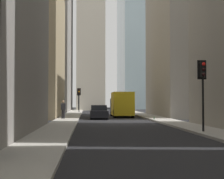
{
  "coord_description": "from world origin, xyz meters",
  "views": [
    {
      "loc": [
        -29.28,
        2.6,
        1.86
      ],
      "look_at": [
        16.95,
        -0.76,
        3.4
      ],
      "focal_mm": 54.88,
      "sensor_mm": 36.0,
      "label": 1
    }
  ],
  "objects_px": {
    "traffic_light_far_junction": "(78,95)",
    "discarded_bottle": "(154,118)",
    "sedan_black": "(99,112)",
    "pedestrian": "(63,109)",
    "traffic_light_midblock": "(79,95)",
    "delivery_truck": "(122,104)",
    "traffic_light_foreground": "(203,79)"
  },
  "relations": [
    {
      "from": "delivery_truck",
      "to": "traffic_light_far_junction",
      "type": "distance_m",
      "value": 23.05
    },
    {
      "from": "delivery_truck",
      "to": "traffic_light_midblock",
      "type": "distance_m",
      "value": 14.19
    },
    {
      "from": "traffic_light_midblock",
      "to": "traffic_light_far_junction",
      "type": "height_order",
      "value": "traffic_light_far_junction"
    },
    {
      "from": "traffic_light_foreground",
      "to": "sedan_black",
      "type": "bearing_deg",
      "value": 17.85
    },
    {
      "from": "sedan_black",
      "to": "traffic_light_foreground",
      "type": "bearing_deg",
      "value": -162.15
    },
    {
      "from": "traffic_light_foreground",
      "to": "traffic_light_midblock",
      "type": "relative_size",
      "value": 1.1
    },
    {
      "from": "traffic_light_midblock",
      "to": "pedestrian",
      "type": "xyz_separation_m",
      "value": [
        -19.2,
        1.08,
        -1.74
      ]
    },
    {
      "from": "pedestrian",
      "to": "discarded_bottle",
      "type": "bearing_deg",
      "value": -104.61
    },
    {
      "from": "delivery_truck",
      "to": "sedan_black",
      "type": "height_order",
      "value": "delivery_truck"
    },
    {
      "from": "traffic_light_far_junction",
      "to": "sedan_black",
      "type": "bearing_deg",
      "value": -174.07
    },
    {
      "from": "traffic_light_midblock",
      "to": "discarded_bottle",
      "type": "height_order",
      "value": "traffic_light_midblock"
    },
    {
      "from": "delivery_truck",
      "to": "traffic_light_far_junction",
      "type": "relative_size",
      "value": 1.7
    },
    {
      "from": "delivery_truck",
      "to": "traffic_light_far_junction",
      "type": "height_order",
      "value": "traffic_light_far_junction"
    },
    {
      "from": "traffic_light_far_junction",
      "to": "pedestrian",
      "type": "relative_size",
      "value": 2.17
    },
    {
      "from": "delivery_truck",
      "to": "discarded_bottle",
      "type": "xyz_separation_m",
      "value": [
        -8.31,
        -2.2,
        -1.21
      ]
    },
    {
      "from": "traffic_light_foreground",
      "to": "pedestrian",
      "type": "relative_size",
      "value": 2.31
    },
    {
      "from": "delivery_truck",
      "to": "discarded_bottle",
      "type": "height_order",
      "value": "delivery_truck"
    },
    {
      "from": "sedan_black",
      "to": "discarded_bottle",
      "type": "xyz_separation_m",
      "value": [
        -4.0,
        -5.0,
        -0.42
      ]
    },
    {
      "from": "traffic_light_foreground",
      "to": "discarded_bottle",
      "type": "distance_m",
      "value": 12.85
    },
    {
      "from": "discarded_bottle",
      "to": "delivery_truck",
      "type": "bearing_deg",
      "value": 14.82
    },
    {
      "from": "delivery_truck",
      "to": "discarded_bottle",
      "type": "distance_m",
      "value": 8.68
    },
    {
      "from": "delivery_truck",
      "to": "pedestrian",
      "type": "height_order",
      "value": "delivery_truck"
    },
    {
      "from": "traffic_light_far_junction",
      "to": "discarded_bottle",
      "type": "relative_size",
      "value": 14.05
    },
    {
      "from": "delivery_truck",
      "to": "traffic_light_midblock",
      "type": "height_order",
      "value": "traffic_light_midblock"
    },
    {
      "from": "traffic_light_midblock",
      "to": "discarded_bottle",
      "type": "xyz_separation_m",
      "value": [
        -21.42,
        -7.45,
        -2.58
      ]
    },
    {
      "from": "sedan_black",
      "to": "traffic_light_foreground",
      "type": "relative_size",
      "value": 1.06
    },
    {
      "from": "traffic_light_midblock",
      "to": "discarded_bottle",
      "type": "bearing_deg",
      "value": -160.84
    },
    {
      "from": "pedestrian",
      "to": "discarded_bottle",
      "type": "relative_size",
      "value": 6.46
    },
    {
      "from": "sedan_black",
      "to": "traffic_light_midblock",
      "type": "relative_size",
      "value": 1.17
    },
    {
      "from": "discarded_bottle",
      "to": "pedestrian",
      "type": "bearing_deg",
      "value": 75.39
    },
    {
      "from": "delivery_truck",
      "to": "discarded_bottle",
      "type": "bearing_deg",
      "value": -165.18
    },
    {
      "from": "sedan_black",
      "to": "pedestrian",
      "type": "bearing_deg",
      "value": 116.74
    }
  ]
}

